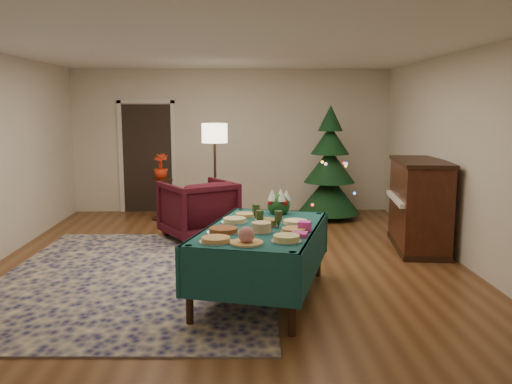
{
  "coord_description": "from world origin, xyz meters",
  "views": [
    {
      "loc": [
        0.14,
        -6.85,
        1.99
      ],
      "look_at": [
        0.35,
        -0.3,
        0.96
      ],
      "focal_mm": 38.0,
      "sensor_mm": 36.0,
      "label": 1
    }
  ],
  "objects_px": {
    "buffet_table": "(262,241)",
    "floor_lamp": "(215,139)",
    "christmas_tree": "(329,168)",
    "potted_plant": "(161,172)",
    "gift_box": "(305,226)",
    "armchair": "(198,207)",
    "side_table": "(162,200)",
    "piano": "(419,206)"
  },
  "relations": [
    {
      "from": "floor_lamp",
      "to": "christmas_tree",
      "type": "height_order",
      "value": "christmas_tree"
    },
    {
      "from": "floor_lamp",
      "to": "piano",
      "type": "bearing_deg",
      "value": -26.99
    },
    {
      "from": "gift_box",
      "to": "christmas_tree",
      "type": "height_order",
      "value": "christmas_tree"
    },
    {
      "from": "armchair",
      "to": "side_table",
      "type": "height_order",
      "value": "armchair"
    },
    {
      "from": "buffet_table",
      "to": "armchair",
      "type": "height_order",
      "value": "armchair"
    },
    {
      "from": "side_table",
      "to": "potted_plant",
      "type": "relative_size",
      "value": 1.61
    },
    {
      "from": "gift_box",
      "to": "side_table",
      "type": "bearing_deg",
      "value": 115.49
    },
    {
      "from": "christmas_tree",
      "to": "piano",
      "type": "distance_m",
      "value": 2.37
    },
    {
      "from": "gift_box",
      "to": "armchair",
      "type": "bearing_deg",
      "value": 114.36
    },
    {
      "from": "side_table",
      "to": "christmas_tree",
      "type": "height_order",
      "value": "christmas_tree"
    },
    {
      "from": "buffet_table",
      "to": "piano",
      "type": "height_order",
      "value": "piano"
    },
    {
      "from": "piano",
      "to": "floor_lamp",
      "type": "bearing_deg",
      "value": 153.01
    },
    {
      "from": "armchair",
      "to": "piano",
      "type": "height_order",
      "value": "piano"
    },
    {
      "from": "side_table",
      "to": "christmas_tree",
      "type": "xyz_separation_m",
      "value": [
        3.0,
        0.04,
        0.56
      ]
    },
    {
      "from": "armchair",
      "to": "piano",
      "type": "bearing_deg",
      "value": 136.7
    },
    {
      "from": "buffet_table",
      "to": "potted_plant",
      "type": "bearing_deg",
      "value": 111.69
    },
    {
      "from": "floor_lamp",
      "to": "side_table",
      "type": "bearing_deg",
      "value": 146.76
    },
    {
      "from": "buffet_table",
      "to": "floor_lamp",
      "type": "relative_size",
      "value": 1.26
    },
    {
      "from": "side_table",
      "to": "buffet_table",
      "type": "bearing_deg",
      "value": -68.31
    },
    {
      "from": "side_table",
      "to": "potted_plant",
      "type": "height_order",
      "value": "potted_plant"
    },
    {
      "from": "side_table",
      "to": "potted_plant",
      "type": "xyz_separation_m",
      "value": [
        -0.0,
        0.0,
        0.5
      ]
    },
    {
      "from": "floor_lamp",
      "to": "gift_box",
      "type": "bearing_deg",
      "value": -73.81
    },
    {
      "from": "floor_lamp",
      "to": "piano",
      "type": "height_order",
      "value": "floor_lamp"
    },
    {
      "from": "floor_lamp",
      "to": "side_table",
      "type": "xyz_separation_m",
      "value": [
        -0.98,
        0.64,
        -1.11
      ]
    },
    {
      "from": "buffet_table",
      "to": "gift_box",
      "type": "height_order",
      "value": "gift_box"
    },
    {
      "from": "gift_box",
      "to": "floor_lamp",
      "type": "relative_size",
      "value": 0.07
    },
    {
      "from": "gift_box",
      "to": "buffet_table",
      "type": "bearing_deg",
      "value": 154.31
    },
    {
      "from": "buffet_table",
      "to": "gift_box",
      "type": "distance_m",
      "value": 0.5
    },
    {
      "from": "buffet_table",
      "to": "gift_box",
      "type": "relative_size",
      "value": 17.98
    },
    {
      "from": "potted_plant",
      "to": "piano",
      "type": "distance_m",
      "value": 4.46
    },
    {
      "from": "buffet_table",
      "to": "side_table",
      "type": "bearing_deg",
      "value": 111.69
    },
    {
      "from": "gift_box",
      "to": "potted_plant",
      "type": "bearing_deg",
      "value": 115.49
    },
    {
      "from": "armchair",
      "to": "christmas_tree",
      "type": "bearing_deg",
      "value": -177.54
    },
    {
      "from": "floor_lamp",
      "to": "christmas_tree",
      "type": "relative_size",
      "value": 0.85
    },
    {
      "from": "floor_lamp",
      "to": "potted_plant",
      "type": "bearing_deg",
      "value": 146.76
    },
    {
      "from": "christmas_tree",
      "to": "side_table",
      "type": "bearing_deg",
      "value": -179.31
    },
    {
      "from": "armchair",
      "to": "potted_plant",
      "type": "xyz_separation_m",
      "value": [
        -0.76,
        1.44,
        0.36
      ]
    },
    {
      "from": "christmas_tree",
      "to": "floor_lamp",
      "type": "bearing_deg",
      "value": -161.34
    },
    {
      "from": "christmas_tree",
      "to": "potted_plant",
      "type": "bearing_deg",
      "value": -179.31
    },
    {
      "from": "potted_plant",
      "to": "armchair",
      "type": "bearing_deg",
      "value": -62.34
    },
    {
      "from": "buffet_table",
      "to": "piano",
      "type": "relative_size",
      "value": 1.42
    },
    {
      "from": "potted_plant",
      "to": "buffet_table",
      "type": "bearing_deg",
      "value": -68.31
    }
  ]
}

